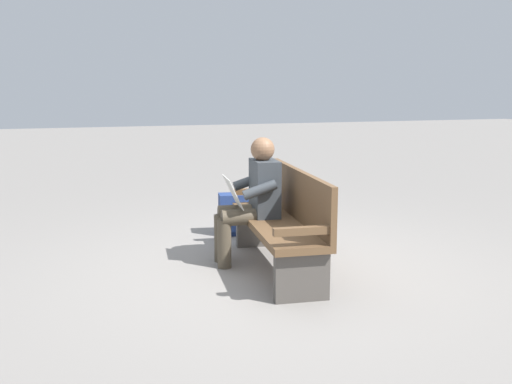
# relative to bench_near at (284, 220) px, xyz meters

# --- Properties ---
(ground_plane) EXTENTS (40.00, 40.00, 0.00)m
(ground_plane) POSITION_rel_bench_near_xyz_m (0.01, 0.07, -0.46)
(ground_plane) COLOR gray
(bench_near) EXTENTS (1.84, 0.66, 0.90)m
(bench_near) POSITION_rel_bench_near_xyz_m (0.00, 0.00, 0.00)
(bench_near) COLOR brown
(bench_near) RESTS_ON ground
(person_seated) EXTENTS (0.60, 0.60, 1.18)m
(person_seated) POSITION_rel_bench_near_xyz_m (0.27, 0.21, 0.17)
(person_seated) COLOR #33383D
(person_seated) RESTS_ON ground
(backpack) EXTENTS (0.30, 0.35, 0.46)m
(backpack) POSITION_rel_bench_near_xyz_m (1.35, 0.09, -0.23)
(backpack) COLOR navy
(backpack) RESTS_ON ground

